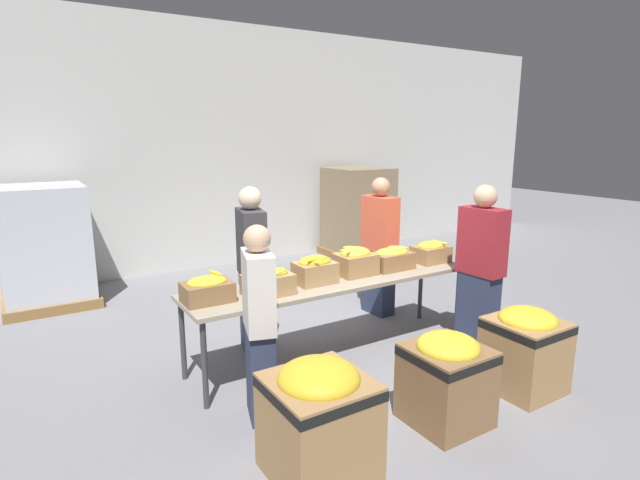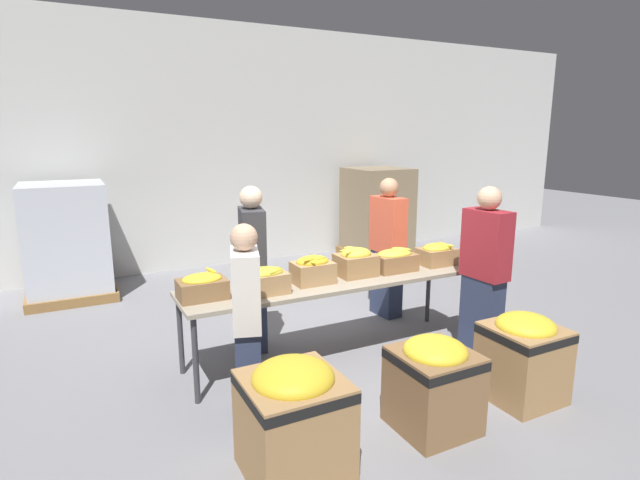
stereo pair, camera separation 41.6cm
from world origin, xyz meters
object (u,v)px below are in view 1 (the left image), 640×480
volunteer_0 (252,271)px  pallet_stack_1 (46,247)px  banana_box_2 (315,269)px  volunteer_1 (379,247)px  donation_bin_0 (319,416)px  banana_box_0 (207,289)px  donation_bin_1 (446,376)px  pallet_stack_0 (49,253)px  sorting_table (334,284)px  banana_box_5 (431,251)px  banana_box_1 (268,281)px  banana_box_3 (355,261)px  banana_box_4 (392,258)px  volunteer_3 (259,325)px  pallet_stack_2 (358,213)px  volunteer_2 (480,270)px  donation_bin_2 (525,347)px

volunteer_0 → pallet_stack_1: bearing=-135.9°
banana_box_2 → volunteer_1: 1.58m
donation_bin_0 → banana_box_0: bearing=97.6°
banana_box_2 → volunteer_1: size_ratio=0.23×
banana_box_2 → pallet_stack_1: 3.95m
donation_bin_1 → pallet_stack_0: (-2.39, 4.82, 0.30)m
sorting_table → pallet_stack_0: size_ratio=2.18×
banana_box_5 → banana_box_1: bearing=-177.9°
banana_box_3 → donation_bin_0: (-1.38, -1.52, -0.53)m
banana_box_4 → volunteer_0: bearing=157.9°
banana_box_2 → volunteer_3: (-0.90, -0.63, -0.17)m
volunteer_3 → banana_box_2: bearing=-37.7°
banana_box_5 → donation_bin_0: banana_box_5 is taller
volunteer_0 → donation_bin_0: bearing=-0.2°
banana_box_0 → banana_box_5: bearing=-0.7°
volunteer_3 → pallet_stack_1: 4.15m
banana_box_2 → banana_box_4: (0.97, -0.00, -0.02)m
banana_box_3 → donation_bin_0: size_ratio=0.48×
banana_box_0 → banana_box_1: (0.53, -0.11, 0.01)m
banana_box_3 → pallet_stack_1: (-2.63, 3.29, -0.18)m
banana_box_1 → pallet_stack_2: size_ratio=0.27×
banana_box_4 → banana_box_5: 0.57m
volunteer_2 → volunteer_3: (-2.49, 0.03, -0.08)m
banana_box_1 → pallet_stack_1: bearing=114.9°
donation_bin_1 → pallet_stack_1: (-2.42, 4.81, 0.39)m
sorting_table → volunteer_1: volunteer_1 is taller
banana_box_2 → banana_box_3: bearing=4.4°
banana_box_0 → volunteer_0: bearing=38.7°
donation_bin_2 → pallet_stack_2: (1.71, 4.84, 0.40)m
banana_box_2 → volunteer_2: bearing=-22.7°
donation_bin_1 → donation_bin_2: donation_bin_2 is taller
banana_box_3 → banana_box_4: bearing=-5.0°
volunteer_3 → donation_bin_1: 1.52m
sorting_table → volunteer_2: volunteer_2 is taller
banana_box_4 → volunteer_1: size_ratio=0.26×
volunteer_2 → pallet_stack_0: 5.44m
volunteer_0 → donation_bin_2: bearing=52.1°
banana_box_2 → volunteer_0: size_ratio=0.22×
volunteer_0 → volunteer_3: bearing=-9.4°
banana_box_2 → banana_box_3: (0.51, 0.04, 0.01)m
volunteer_3 → banana_box_4: bearing=-54.2°
banana_box_1 → volunteer_3: bearing=-122.4°
sorting_table → pallet_stack_1: (-2.35, 3.32, 0.02)m
sorting_table → banana_box_0: size_ratio=7.27×
donation_bin_1 → banana_box_4: bearing=65.7°
banana_box_1 → volunteer_3: (-0.35, -0.56, -0.15)m
banana_box_3 → donation_bin_1: (-0.21, -1.52, -0.57)m
banana_box_5 → volunteer_0: volunteer_0 is taller
volunteer_0 → pallet_stack_1: size_ratio=1.09×
banana_box_5 → volunteer_3: volunteer_3 is taller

